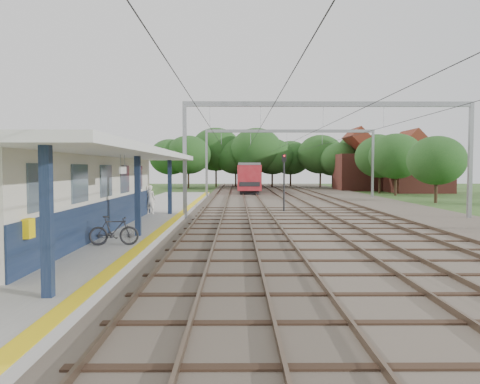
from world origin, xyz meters
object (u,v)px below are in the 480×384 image
object	(u,v)px
person	(150,199)
bicycle	(114,231)
signal_post	(284,177)
train	(246,175)

from	to	relation	value
person	bicycle	bearing A→B (deg)	108.06
signal_post	train	bearing A→B (deg)	116.59
bicycle	person	bearing A→B (deg)	-0.92
bicycle	train	xyz separation A→B (m)	(5.75, 52.14, 1.14)
signal_post	person	bearing A→B (deg)	-128.49
person	train	bearing A→B (deg)	-85.26
train	signal_post	world-z (taller)	signal_post
person	bicycle	distance (m)	11.44
person	train	world-z (taller)	train
person	signal_post	distance (m)	9.61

